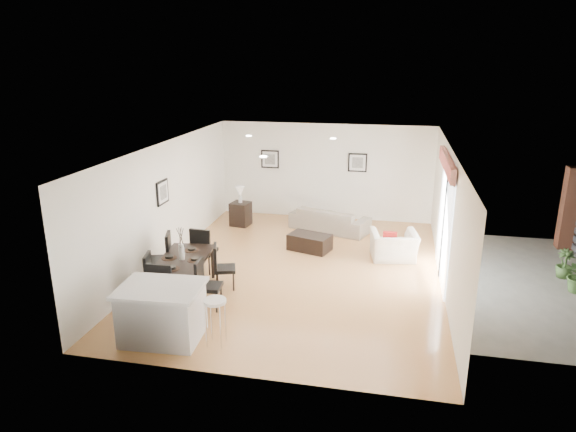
% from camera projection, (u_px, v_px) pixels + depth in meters
% --- Properties ---
extents(ground, '(8.00, 8.00, 0.00)m').
position_uv_depth(ground, '(299.00, 270.00, 11.17)').
color(ground, tan).
rests_on(ground, ground).
extents(wall_back, '(6.00, 0.04, 2.70)m').
position_uv_depth(wall_back, '(325.00, 172.00, 14.51)').
color(wall_back, white).
rests_on(wall_back, ground).
extents(wall_front, '(6.00, 0.04, 2.70)m').
position_uv_depth(wall_front, '(245.00, 293.00, 7.03)').
color(wall_front, white).
rests_on(wall_front, ground).
extents(wall_left, '(0.04, 8.00, 2.70)m').
position_uv_depth(wall_left, '(166.00, 203.00, 11.36)').
color(wall_left, white).
rests_on(wall_left, ground).
extents(wall_right, '(0.04, 8.00, 2.70)m').
position_uv_depth(wall_right, '(447.00, 220.00, 10.18)').
color(wall_right, white).
rests_on(wall_right, ground).
extents(ceiling, '(6.00, 8.00, 0.02)m').
position_uv_depth(ceiling, '(300.00, 147.00, 10.37)').
color(ceiling, white).
rests_on(ceiling, wall_back).
extents(sofa, '(2.25, 1.46, 0.61)m').
position_uv_depth(sofa, '(330.00, 219.00, 13.69)').
color(sofa, gray).
rests_on(sofa, ground).
extents(armchair, '(1.15, 1.05, 0.66)m').
position_uv_depth(armchair, '(394.00, 246.00, 11.70)').
color(armchair, beige).
rests_on(armchair, ground).
extents(courtyard_plant_b, '(0.39, 0.39, 0.62)m').
position_uv_depth(courtyard_plant_b, '(565.00, 264.00, 10.73)').
color(courtyard_plant_b, '#3F5F28').
rests_on(courtyard_plant_b, ground).
extents(dining_table, '(1.06, 1.84, 0.73)m').
position_uv_depth(dining_table, '(182.00, 263.00, 9.86)').
color(dining_table, black).
rests_on(dining_table, ground).
extents(dining_chair_wnear, '(0.51, 0.51, 0.95)m').
position_uv_depth(dining_chair_wnear, '(143.00, 275.00, 9.63)').
color(dining_chair_wnear, black).
rests_on(dining_chair_wnear, ground).
extents(dining_chair_wfar, '(0.59, 0.59, 1.05)m').
position_uv_depth(dining_chair_wfar, '(163.00, 255.00, 10.44)').
color(dining_chair_wfar, black).
rests_on(dining_chair_wfar, ground).
extents(dining_chair_enear, '(0.45, 0.45, 0.94)m').
position_uv_depth(dining_chair_enear, '(205.00, 281.00, 9.36)').
color(dining_chair_enear, black).
rests_on(dining_chair_enear, ground).
extents(dining_chair_efar, '(0.52, 0.52, 0.92)m').
position_uv_depth(dining_chair_efar, '(221.00, 264.00, 10.17)').
color(dining_chair_efar, black).
rests_on(dining_chair_efar, ground).
extents(dining_chair_head, '(0.48, 0.48, 1.02)m').
position_uv_depth(dining_chair_head, '(158.00, 291.00, 8.88)').
color(dining_chair_head, black).
rests_on(dining_chair_head, ground).
extents(dining_chair_foot, '(0.48, 0.48, 1.01)m').
position_uv_depth(dining_chair_foot, '(203.00, 248.00, 10.90)').
color(dining_chair_foot, black).
rests_on(dining_chair_foot, ground).
extents(vase, '(0.83, 1.27, 0.64)m').
position_uv_depth(vase, '(181.00, 246.00, 9.76)').
color(vase, white).
rests_on(vase, dining_table).
extents(coffee_table, '(1.10, 0.85, 0.39)m').
position_uv_depth(coffee_table, '(310.00, 242.00, 12.31)').
color(coffee_table, black).
rests_on(coffee_table, ground).
extents(side_table, '(0.56, 0.56, 0.65)m').
position_uv_depth(side_table, '(241.00, 214.00, 14.11)').
color(side_table, black).
rests_on(side_table, ground).
extents(table_lamp, '(0.23, 0.23, 0.44)m').
position_uv_depth(table_lamp, '(240.00, 192.00, 13.93)').
color(table_lamp, white).
rests_on(table_lamp, side_table).
extents(cushion, '(0.31, 0.11, 0.31)m').
position_uv_depth(cushion, '(390.00, 238.00, 11.57)').
color(cushion, maroon).
rests_on(cushion, armchair).
extents(kitchen_island, '(1.39, 1.10, 0.93)m').
position_uv_depth(kitchen_island, '(162.00, 312.00, 8.33)').
color(kitchen_island, silver).
rests_on(kitchen_island, ground).
extents(bar_stool, '(0.36, 0.36, 0.79)m').
position_uv_depth(bar_stool, '(215.00, 306.00, 8.09)').
color(bar_stool, white).
rests_on(bar_stool, ground).
extents(framed_print_back_left, '(0.52, 0.04, 0.52)m').
position_uv_depth(framed_print_back_left, '(270.00, 159.00, 14.71)').
color(framed_print_back_left, black).
rests_on(framed_print_back_left, wall_back).
extents(framed_print_back_right, '(0.52, 0.04, 0.52)m').
position_uv_depth(framed_print_back_right, '(358.00, 163.00, 14.22)').
color(framed_print_back_right, black).
rests_on(framed_print_back_right, wall_back).
extents(framed_print_left_wall, '(0.04, 0.52, 0.52)m').
position_uv_depth(framed_print_left_wall, '(163.00, 192.00, 11.08)').
color(framed_print_left_wall, black).
rests_on(framed_print_left_wall, wall_left).
extents(sliding_door, '(0.12, 2.70, 2.57)m').
position_uv_depth(sliding_door, '(445.00, 201.00, 10.38)').
color(sliding_door, white).
rests_on(sliding_door, wall_right).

